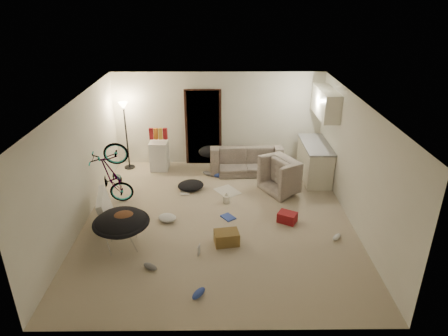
{
  "coord_description": "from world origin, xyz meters",
  "views": [
    {
      "loc": [
        0.06,
        -7.21,
        4.44
      ],
      "look_at": [
        0.13,
        0.6,
        0.9
      ],
      "focal_mm": 32.0,
      "sensor_mm": 36.0,
      "label": 1
    }
  ],
  "objects_px": {
    "bicycle": "(114,188)",
    "juicer": "(227,198)",
    "sofa": "(246,161)",
    "armchair": "(290,177)",
    "tv_box": "(105,209)",
    "drink_case_a": "(227,238)",
    "floor_lamp": "(125,121)",
    "kitchen_counter": "(314,162)",
    "drink_case_b": "(287,217)",
    "mini_fridge": "(159,156)",
    "saucer_chair": "(122,227)"
  },
  "relations": [
    {
      "from": "kitchen_counter",
      "to": "bicycle",
      "type": "relative_size",
      "value": 0.98
    },
    {
      "from": "floor_lamp",
      "to": "bicycle",
      "type": "height_order",
      "value": "floor_lamp"
    },
    {
      "from": "floor_lamp",
      "to": "drink_case_a",
      "type": "bearing_deg",
      "value": -54.03
    },
    {
      "from": "bicycle",
      "to": "drink_case_a",
      "type": "bearing_deg",
      "value": -128.46
    },
    {
      "from": "bicycle",
      "to": "drink_case_b",
      "type": "height_order",
      "value": "bicycle"
    },
    {
      "from": "kitchen_counter",
      "to": "bicycle",
      "type": "bearing_deg",
      "value": -164.31
    },
    {
      "from": "drink_case_a",
      "to": "juicer",
      "type": "height_order",
      "value": "drink_case_a"
    },
    {
      "from": "mini_fridge",
      "to": "tv_box",
      "type": "height_order",
      "value": "mini_fridge"
    },
    {
      "from": "bicycle",
      "to": "drink_case_b",
      "type": "distance_m",
      "value": 3.83
    },
    {
      "from": "floor_lamp",
      "to": "drink_case_a",
      "type": "distance_m",
      "value": 4.53
    },
    {
      "from": "bicycle",
      "to": "floor_lamp",
      "type": "bearing_deg",
      "value": -3.26
    },
    {
      "from": "floor_lamp",
      "to": "drink_case_b",
      "type": "height_order",
      "value": "floor_lamp"
    },
    {
      "from": "sofa",
      "to": "tv_box",
      "type": "xyz_separation_m",
      "value": [
        -3.02,
        -2.57,
        0.05
      ]
    },
    {
      "from": "bicycle",
      "to": "saucer_chair",
      "type": "relative_size",
      "value": 1.48
    },
    {
      "from": "drink_case_a",
      "to": "juicer",
      "type": "distance_m",
      "value": 1.59
    },
    {
      "from": "drink_case_a",
      "to": "kitchen_counter",
      "type": "bearing_deg",
      "value": 42.41
    },
    {
      "from": "sofa",
      "to": "bicycle",
      "type": "height_order",
      "value": "bicycle"
    },
    {
      "from": "bicycle",
      "to": "drink_case_a",
      "type": "relative_size",
      "value": 3.38
    },
    {
      "from": "tv_box",
      "to": "juicer",
      "type": "relative_size",
      "value": 3.86
    },
    {
      "from": "drink_case_a",
      "to": "saucer_chair",
      "type": "bearing_deg",
      "value": 172.86
    },
    {
      "from": "floor_lamp",
      "to": "mini_fridge",
      "type": "xyz_separation_m",
      "value": [
        0.84,
        -0.1,
        -0.92
      ]
    },
    {
      "from": "sofa",
      "to": "bicycle",
      "type": "bearing_deg",
      "value": 28.32
    },
    {
      "from": "armchair",
      "to": "drink_case_a",
      "type": "xyz_separation_m",
      "value": [
        -1.54,
        -2.25,
        -0.18
      ]
    },
    {
      "from": "bicycle",
      "to": "juicer",
      "type": "relative_size",
      "value": 6.02
    },
    {
      "from": "mini_fridge",
      "to": "drink_case_b",
      "type": "distance_m",
      "value": 4.03
    },
    {
      "from": "floor_lamp",
      "to": "juicer",
      "type": "xyz_separation_m",
      "value": [
        2.59,
        -1.95,
        -1.2
      ]
    },
    {
      "from": "sofa",
      "to": "armchair",
      "type": "bearing_deg",
      "value": 130.11
    },
    {
      "from": "tv_box",
      "to": "saucer_chair",
      "type": "bearing_deg",
      "value": -69.01
    },
    {
      "from": "drink_case_b",
      "to": "armchair",
      "type": "bearing_deg",
      "value": 108.89
    },
    {
      "from": "mini_fridge",
      "to": "juicer",
      "type": "distance_m",
      "value": 2.56
    },
    {
      "from": "bicycle",
      "to": "sofa",
      "type": "bearing_deg",
      "value": -65.66
    },
    {
      "from": "sofa",
      "to": "saucer_chair",
      "type": "height_order",
      "value": "saucer_chair"
    },
    {
      "from": "tv_box",
      "to": "floor_lamp",
      "type": "bearing_deg",
      "value": 80.59
    },
    {
      "from": "armchair",
      "to": "drink_case_b",
      "type": "xyz_separation_m",
      "value": [
        -0.27,
        -1.49,
        -0.21
      ]
    },
    {
      "from": "armchair",
      "to": "drink_case_a",
      "type": "bearing_deg",
      "value": 116.19
    },
    {
      "from": "juicer",
      "to": "drink_case_a",
      "type": "bearing_deg",
      "value": -90.79
    },
    {
      "from": "saucer_chair",
      "to": "armchair",
      "type": "bearing_deg",
      "value": 33.87
    },
    {
      "from": "drink_case_a",
      "to": "juicer",
      "type": "xyz_separation_m",
      "value": [
        0.02,
        1.59,
        -0.03
      ]
    },
    {
      "from": "saucer_chair",
      "to": "juicer",
      "type": "distance_m",
      "value": 2.59
    },
    {
      "from": "floor_lamp",
      "to": "mini_fridge",
      "type": "relative_size",
      "value": 2.33
    },
    {
      "from": "tv_box",
      "to": "drink_case_a",
      "type": "bearing_deg",
      "value": -28.72
    },
    {
      "from": "bicycle",
      "to": "drink_case_b",
      "type": "xyz_separation_m",
      "value": [
        3.74,
        -0.8,
        -0.3
      ]
    },
    {
      "from": "bicycle",
      "to": "drink_case_a",
      "type": "height_order",
      "value": "bicycle"
    },
    {
      "from": "armchair",
      "to": "juicer",
      "type": "distance_m",
      "value": 1.67
    },
    {
      "from": "mini_fridge",
      "to": "juicer",
      "type": "relative_size",
      "value": 3.06
    },
    {
      "from": "kitchen_counter",
      "to": "sofa",
      "type": "xyz_separation_m",
      "value": [
        -1.71,
        0.45,
        -0.17
      ]
    },
    {
      "from": "bicycle",
      "to": "mini_fridge",
      "type": "distance_m",
      "value": 2.02
    },
    {
      "from": "kitchen_counter",
      "to": "saucer_chair",
      "type": "xyz_separation_m",
      "value": [
        -4.19,
        -2.97,
        -0.0
      ]
    },
    {
      "from": "sofa",
      "to": "armchair",
      "type": "height_order",
      "value": "armchair"
    },
    {
      "from": "kitchen_counter",
      "to": "juicer",
      "type": "height_order",
      "value": "kitchen_counter"
    }
  ]
}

